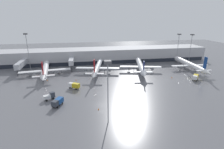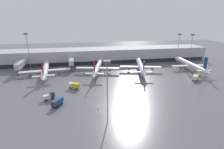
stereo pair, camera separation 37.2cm
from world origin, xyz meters
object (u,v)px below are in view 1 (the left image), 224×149
Objects in this scene: parked_jet_0 at (141,66)px; service_truck_3 at (57,102)px; apron_light_mast_5 at (192,40)px; service_truck_0 at (50,96)px; traffic_cone_0 at (47,80)px; service_truck_2 at (196,77)px; traffic_cone_1 at (172,77)px; service_truck_1 at (74,85)px; traffic_cone_3 at (99,109)px; parked_jet_2 at (190,65)px; parked_jet_3 at (98,67)px; apron_light_mast_0 at (27,42)px; apron_light_mast_3 at (179,40)px; apron_light_mast_2 at (108,75)px; parked_jet_1 at (45,70)px; traffic_cone_2 at (76,80)px.

service_truck_3 is (-41.18, -33.25, -1.74)m from parked_jet_0.
service_truck_0 is at bearing -153.20° from apron_light_mast_5.
traffic_cone_0 is (-7.95, 26.80, -1.23)m from service_truck_3.
service_truck_2 is 7.20× the size of traffic_cone_1.
service_truck_1 is 8.32× the size of traffic_cone_3.
service_truck_1 is at bearing 107.69° from parked_jet_2.
parked_jet_3 is (-53.41, 2.37, 0.32)m from parked_jet_2.
parked_jet_3 is 35.65m from service_truck_0.
apron_light_mast_0 is 92.30m from apron_light_mast_3.
parked_jet_0 is 0.96× the size of parked_jet_2.
parked_jet_0 is at bearing 61.12° from apron_light_mast_2.
service_truck_1 is 1.05× the size of service_truck_2.
apron_light_mast_3 reaches higher than apron_light_mast_2.
parked_jet_0 is 1.90× the size of apron_light_mast_3.
traffic_cone_1 is at bearing -111.24° from parked_jet_1.
apron_light_mast_2 is (26.01, -49.28, 11.81)m from parked_jet_1.
traffic_cone_2 is (0.57, 10.07, -1.21)m from service_truck_1.
service_truck_2 is 71.95m from traffic_cone_0.
traffic_cone_1 is at bearing -72.67° from service_truck_2.
traffic_cone_3 is at bearing -147.55° from traffic_cone_1.
service_truck_3 is 7.76× the size of traffic_cone_1.
service_truck_0 is 0.84× the size of service_truck_3.
apron_light_mast_3 is at bearing 15.42° from traffic_cone_0.
apron_light_mast_3 is at bearing 172.77° from apron_light_mast_5.
parked_jet_2 reaches higher than traffic_cone_0.
traffic_cone_1 reaches higher than traffic_cone_3.
service_truck_1 is at bearing -156.08° from apron_light_mast_5.
service_truck_0 is 21.22m from traffic_cone_2.
service_truck_0 reaches higher than service_truck_2.
apron_light_mast_0 is (-12.57, 20.49, 15.91)m from traffic_cone_0.
parked_jet_1 is at bearing 143.70° from traffic_cone_2.
service_truck_3 is 8.69× the size of traffic_cone_0.
traffic_cone_3 is 0.03× the size of apron_light_mast_5.
parked_jet_1 is 1.89× the size of apron_light_mast_5.
apron_light_mast_2 is at bearing -138.80° from traffic_cone_1.
parked_jet_0 is at bearing -100.26° from parked_jet_1.
apron_light_mast_3 is (18.43, 28.80, 14.66)m from traffic_cone_1.
service_truck_2 is (-7.56, -16.77, -1.43)m from parked_jet_2.
apron_light_mast_5 is (80.28, 47.71, 13.23)m from service_truck_3.
apron_light_mast_5 is at bearing 17.31° from traffic_cone_2.
parked_jet_2 is at bearing 33.21° from traffic_cone_3.
parked_jet_1 is at bearing 98.20° from parked_jet_3.
apron_light_mast_5 is (63.07, 13.29, 11.43)m from parked_jet_3.
apron_light_mast_0 is (-83.58, 32.02, 14.63)m from service_truck_2.
parked_jet_3 reaches higher than traffic_cone_2.
service_truck_3 is 27.99m from traffic_cone_0.
parked_jet_0 is 54.36× the size of traffic_cone_1.
apron_light_mast_2 is (-37.63, -32.94, 14.28)m from traffic_cone_1.
apron_light_mast_5 is at bearing 148.00° from service_truck_3.
parked_jet_2 is 7.33× the size of service_truck_3.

